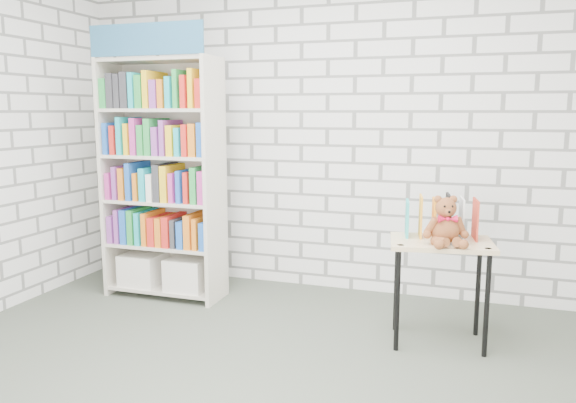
% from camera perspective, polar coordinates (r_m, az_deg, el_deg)
% --- Properties ---
extents(ground, '(4.50, 4.50, 0.00)m').
position_cam_1_polar(ground, '(3.33, -5.38, -18.62)').
color(ground, '#434A3E').
rests_on(ground, ground).
extents(room_shell, '(4.52, 4.02, 2.81)m').
position_cam_1_polar(room_shell, '(2.95, -5.92, 13.69)').
color(room_shell, silver).
rests_on(room_shell, ground).
extents(bookshelf, '(0.99, 0.38, 2.21)m').
position_cam_1_polar(bookshelf, '(4.75, -12.57, 2.42)').
color(bookshelf, beige).
rests_on(bookshelf, ground).
extents(display_table, '(0.72, 0.55, 0.71)m').
position_cam_1_polar(display_table, '(3.86, 15.25, -5.29)').
color(display_table, tan).
rests_on(display_table, ground).
extents(table_books, '(0.48, 0.27, 0.27)m').
position_cam_1_polar(table_books, '(3.91, 15.26, -1.57)').
color(table_books, '#29B2AE').
rests_on(table_books, display_table).
extents(teddy_bear, '(0.29, 0.28, 0.31)m').
position_cam_1_polar(teddy_bear, '(3.71, 15.74, -2.32)').
color(teddy_bear, brown).
rests_on(teddy_bear, display_table).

